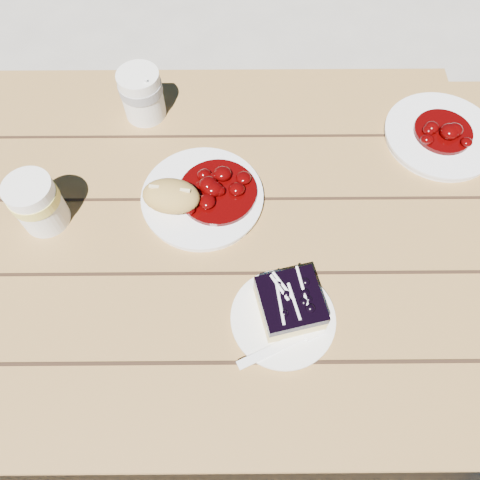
{
  "coord_description": "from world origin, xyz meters",
  "views": [
    {
      "loc": [
        0.23,
        -0.43,
        1.51
      ],
      "look_at": [
        0.23,
        -0.04,
        0.81
      ],
      "focal_mm": 35.0,
      "sensor_mm": 36.0,
      "label": 1
    }
  ],
  "objects_px": {
    "second_plate": "(441,136)",
    "main_plate": "(203,198)",
    "bread_roll": "(171,196)",
    "coffee_cup": "(142,95)",
    "blueberry_cake": "(290,303)",
    "picnic_table": "(132,272)",
    "second_cup": "(37,203)",
    "dessert_plate": "(283,319)"
  },
  "relations": [
    {
      "from": "coffee_cup",
      "to": "dessert_plate",
      "type": "bearing_deg",
      "value": -59.92
    },
    {
      "from": "picnic_table",
      "to": "dessert_plate",
      "type": "relative_size",
      "value": 11.65
    },
    {
      "from": "bread_roll",
      "to": "second_plate",
      "type": "height_order",
      "value": "bread_roll"
    },
    {
      "from": "second_plate",
      "to": "second_cup",
      "type": "relative_size",
      "value": 2.12
    },
    {
      "from": "main_plate",
      "to": "dessert_plate",
      "type": "distance_m",
      "value": 0.28
    },
    {
      "from": "picnic_table",
      "to": "second_cup",
      "type": "bearing_deg",
      "value": 164.34
    },
    {
      "from": "blueberry_cake",
      "to": "coffee_cup",
      "type": "xyz_separation_m",
      "value": [
        -0.28,
        0.46,
        0.02
      ]
    },
    {
      "from": "picnic_table",
      "to": "second_plate",
      "type": "distance_m",
      "value": 0.72
    },
    {
      "from": "blueberry_cake",
      "to": "picnic_table",
      "type": "bearing_deg",
      "value": 141.23
    },
    {
      "from": "picnic_table",
      "to": "coffee_cup",
      "type": "bearing_deg",
      "value": 84.09
    },
    {
      "from": "main_plate",
      "to": "bread_roll",
      "type": "xyz_separation_m",
      "value": [
        -0.05,
        -0.02,
        0.04
      ]
    },
    {
      "from": "bread_roll",
      "to": "coffee_cup",
      "type": "bearing_deg",
      "value": 106.89
    },
    {
      "from": "blueberry_cake",
      "to": "second_plate",
      "type": "xyz_separation_m",
      "value": [
        0.34,
        0.38,
        -0.03
      ]
    },
    {
      "from": "picnic_table",
      "to": "main_plate",
      "type": "bearing_deg",
      "value": 25.66
    },
    {
      "from": "main_plate",
      "to": "coffee_cup",
      "type": "bearing_deg",
      "value": 119.69
    },
    {
      "from": "coffee_cup",
      "to": "second_plate",
      "type": "bearing_deg",
      "value": -6.93
    },
    {
      "from": "picnic_table",
      "to": "dessert_plate",
      "type": "distance_m",
      "value": 0.39
    },
    {
      "from": "picnic_table",
      "to": "blueberry_cake",
      "type": "bearing_deg",
      "value": -25.65
    },
    {
      "from": "blueberry_cake",
      "to": "second_plate",
      "type": "relative_size",
      "value": 0.52
    },
    {
      "from": "picnic_table",
      "to": "second_plate",
      "type": "height_order",
      "value": "second_plate"
    },
    {
      "from": "coffee_cup",
      "to": "second_cup",
      "type": "xyz_separation_m",
      "value": [
        -0.16,
        -0.27,
        0.0
      ]
    },
    {
      "from": "coffee_cup",
      "to": "second_plate",
      "type": "height_order",
      "value": "coffee_cup"
    },
    {
      "from": "blueberry_cake",
      "to": "second_plate",
      "type": "height_order",
      "value": "blueberry_cake"
    },
    {
      "from": "second_cup",
      "to": "second_plate",
      "type": "bearing_deg",
      "value": 13.77
    },
    {
      "from": "dessert_plate",
      "to": "second_plate",
      "type": "height_order",
      "value": "second_plate"
    },
    {
      "from": "picnic_table",
      "to": "coffee_cup",
      "type": "distance_m",
      "value": 0.38
    },
    {
      "from": "main_plate",
      "to": "second_plate",
      "type": "height_order",
      "value": "same"
    },
    {
      "from": "second_plate",
      "to": "main_plate",
      "type": "bearing_deg",
      "value": -162.87
    },
    {
      "from": "main_plate",
      "to": "dessert_plate",
      "type": "height_order",
      "value": "main_plate"
    },
    {
      "from": "dessert_plate",
      "to": "second_cup",
      "type": "distance_m",
      "value": 0.49
    },
    {
      "from": "bread_roll",
      "to": "blueberry_cake",
      "type": "distance_m",
      "value": 0.3
    },
    {
      "from": "picnic_table",
      "to": "main_plate",
      "type": "distance_m",
      "value": 0.25
    },
    {
      "from": "main_plate",
      "to": "blueberry_cake",
      "type": "relative_size",
      "value": 1.94
    },
    {
      "from": "blueberry_cake",
      "to": "second_cup",
      "type": "distance_m",
      "value": 0.49
    },
    {
      "from": "blueberry_cake",
      "to": "coffee_cup",
      "type": "height_order",
      "value": "coffee_cup"
    },
    {
      "from": "bread_roll",
      "to": "coffee_cup",
      "type": "relative_size",
      "value": 1.0
    },
    {
      "from": "main_plate",
      "to": "blueberry_cake",
      "type": "height_order",
      "value": "blueberry_cake"
    },
    {
      "from": "main_plate",
      "to": "blueberry_cake",
      "type": "xyz_separation_m",
      "value": [
        0.15,
        -0.23,
        0.03
      ]
    },
    {
      "from": "bread_roll",
      "to": "coffee_cup",
      "type": "height_order",
      "value": "coffee_cup"
    },
    {
      "from": "blueberry_cake",
      "to": "second_cup",
      "type": "bearing_deg",
      "value": 144.04
    },
    {
      "from": "picnic_table",
      "to": "second_cup",
      "type": "xyz_separation_m",
      "value": [
        -0.13,
        0.04,
        0.22
      ]
    },
    {
      "from": "bread_roll",
      "to": "picnic_table",
      "type": "bearing_deg",
      "value": -151.62
    }
  ]
}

